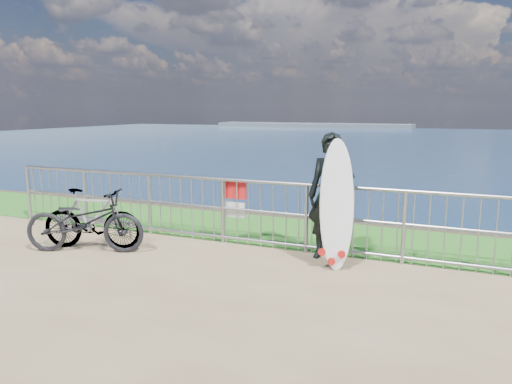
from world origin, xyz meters
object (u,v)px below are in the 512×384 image
at_px(surfer, 331,196).
at_px(bicycle_far, 92,219).
at_px(surfboard, 336,209).
at_px(bicycle_near, 85,222).

bearing_deg(surfer, bicycle_far, -166.41).
bearing_deg(surfboard, bicycle_far, -170.63).
height_order(surfboard, bicycle_near, surfboard).
distance_m(surfboard, bicycle_near, 3.99).
xyz_separation_m(surfboard, bicycle_near, (-3.89, -0.84, -0.37)).
bearing_deg(surfer, bicycle_near, -163.62).
height_order(surfer, bicycle_far, surfer).
bearing_deg(bicycle_near, surfer, -92.56).
distance_m(surfboard, bicycle_far, 3.98).
relative_size(bicycle_near, bicycle_far, 1.14).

